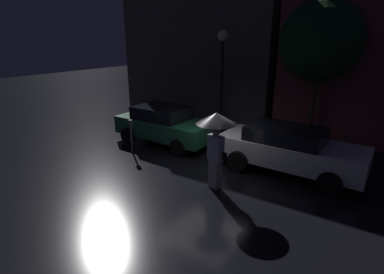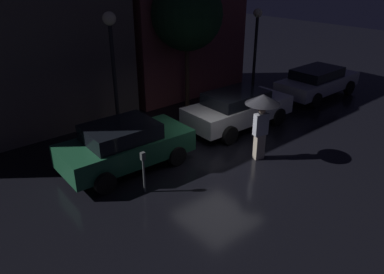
% 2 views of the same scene
% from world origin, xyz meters
% --- Properties ---
extents(ground_plane, '(60.00, 60.00, 0.00)m').
position_xyz_m(ground_plane, '(0.00, 0.00, 0.00)').
color(ground_plane, black).
extents(building_facade_left, '(8.43, 3.00, 7.15)m').
position_xyz_m(building_facade_left, '(-4.10, 6.50, 3.58)').
color(building_facade_left, '#564C47').
rests_on(building_facade_left, ground).
extents(building_facade_right, '(6.06, 3.00, 6.93)m').
position_xyz_m(building_facade_right, '(3.50, 6.50, 3.46)').
color(building_facade_right, brown).
rests_on(building_facade_right, ground).
extents(parked_car_green, '(4.13, 2.03, 1.49)m').
position_xyz_m(parked_car_green, '(-2.71, 1.38, 0.78)').
color(parked_car_green, '#1E5638').
rests_on(parked_car_green, ground).
extents(parked_car_white, '(4.47, 1.98, 1.46)m').
position_xyz_m(parked_car_white, '(2.29, 1.34, 0.78)').
color(parked_car_white, silver).
rests_on(parked_car_white, ground).
extents(pedestrian_with_umbrella, '(1.10, 1.10, 2.21)m').
position_xyz_m(pedestrian_with_umbrella, '(0.91, -0.92, 1.74)').
color(pedestrian_with_umbrella, beige).
rests_on(pedestrian_with_umbrella, ground).
extents(parking_meter, '(0.12, 0.10, 1.25)m').
position_xyz_m(parking_meter, '(-3.08, -0.18, 0.77)').
color(parking_meter, '#4C5154').
rests_on(parking_meter, ground).
extents(street_lamp_near, '(0.46, 0.46, 4.41)m').
position_xyz_m(street_lamp_near, '(-1.52, 3.88, 3.22)').
color(street_lamp_near, black).
rests_on(street_lamp_near, ground).
extents(street_tree, '(2.94, 2.94, 5.46)m').
position_xyz_m(street_tree, '(2.22, 4.33, 3.98)').
color(street_tree, '#473323').
rests_on(street_tree, ground).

